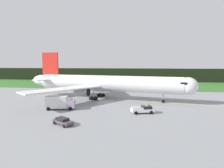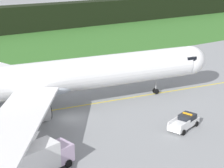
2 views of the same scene
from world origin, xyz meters
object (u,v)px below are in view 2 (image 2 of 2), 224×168
catering_truck (40,158)px  airliner (48,79)px  apron_cone (182,114)px  ops_pickup_truck (184,122)px

catering_truck → airliner: bearing=62.2°
airliner → apron_cone: 20.32m
airliner → ops_pickup_truck: size_ratio=9.98×
ops_pickup_truck → catering_truck: 20.72m
catering_truck → ops_pickup_truck: bearing=-0.8°
airliner → apron_cone: size_ratio=68.59×
ops_pickup_truck → catering_truck: (-20.70, 0.28, 0.89)m
airliner → ops_pickup_truck: bearing=-51.6°
apron_cone → airliner: bearing=139.6°
catering_truck → apron_cone: catering_truck is taller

